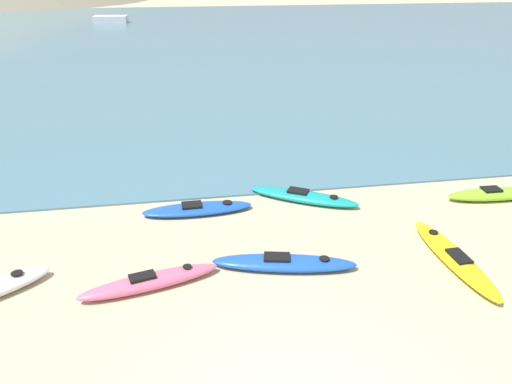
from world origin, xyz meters
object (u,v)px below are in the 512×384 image
(kayak_on_sand_0, at_px, (197,209))
(kayak_on_sand_8, at_px, (284,263))
(kayak_on_sand_7, at_px, (303,196))
(moored_boat_0, at_px, (110,19))
(kayak_on_sand_3, at_px, (454,257))
(kayak_on_sand_5, at_px, (495,194))
(kayak_on_sand_1, at_px, (150,281))

(kayak_on_sand_0, distance_m, kayak_on_sand_8, 3.64)
(kayak_on_sand_7, distance_m, moored_boat_0, 50.30)
(kayak_on_sand_8, bearing_deg, kayak_on_sand_7, 68.32)
(kayak_on_sand_3, height_order, moored_boat_0, moored_boat_0)
(kayak_on_sand_0, height_order, kayak_on_sand_3, kayak_on_sand_3)
(kayak_on_sand_0, bearing_deg, kayak_on_sand_7, 4.55)
(kayak_on_sand_5, distance_m, moored_boat_0, 52.52)
(kayak_on_sand_0, bearing_deg, kayak_on_sand_1, -110.21)
(kayak_on_sand_1, height_order, kayak_on_sand_5, kayak_on_sand_1)
(kayak_on_sand_0, relative_size, kayak_on_sand_3, 0.86)
(kayak_on_sand_5, height_order, kayak_on_sand_7, kayak_on_sand_5)
(moored_boat_0, bearing_deg, kayak_on_sand_1, -84.14)
(kayak_on_sand_8, relative_size, moored_boat_0, 0.87)
(moored_boat_0, bearing_deg, kayak_on_sand_8, -80.87)
(kayak_on_sand_8, bearing_deg, kayak_on_sand_3, -6.14)
(kayak_on_sand_3, relative_size, kayak_on_sand_5, 1.20)
(kayak_on_sand_0, bearing_deg, moored_boat_0, 97.68)
(kayak_on_sand_3, bearing_deg, kayak_on_sand_1, 178.40)
(kayak_on_sand_1, distance_m, kayak_on_sand_3, 7.06)
(kayak_on_sand_3, height_order, kayak_on_sand_8, kayak_on_sand_8)
(kayak_on_sand_7, bearing_deg, kayak_on_sand_8, -111.68)
(kayak_on_sand_1, distance_m, kayak_on_sand_5, 10.48)
(kayak_on_sand_5, distance_m, kayak_on_sand_8, 7.50)
(kayak_on_sand_7, height_order, kayak_on_sand_8, kayak_on_sand_8)
(kayak_on_sand_1, relative_size, kayak_on_sand_5, 1.04)
(kayak_on_sand_3, relative_size, moored_boat_0, 0.92)
(kayak_on_sand_3, relative_size, kayak_on_sand_8, 1.05)
(kayak_on_sand_5, xyz_separation_m, kayak_on_sand_8, (-7.05, -2.57, -0.01))
(moored_boat_0, bearing_deg, kayak_on_sand_3, -76.78)
(kayak_on_sand_5, relative_size, moored_boat_0, 0.77)
(kayak_on_sand_1, bearing_deg, kayak_on_sand_3, -1.60)
(kayak_on_sand_8, distance_m, moored_boat_0, 53.42)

